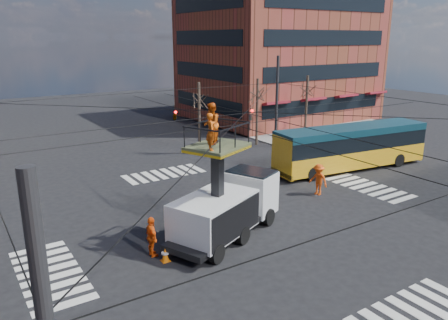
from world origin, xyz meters
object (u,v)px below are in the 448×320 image
city_bus (351,146)px  utility_truck (227,195)px  worker_ground (152,237)px  flagger (318,180)px  traffic_cone (165,255)px

city_bus → utility_truck: bearing=-154.7°
city_bus → worker_ground: 18.64m
worker_ground → flagger: size_ratio=0.95×
worker_ground → traffic_cone: bearing=-156.7°
worker_ground → city_bus: bearing=-73.1°
traffic_cone → flagger: bearing=12.0°
traffic_cone → worker_ground: bearing=110.5°
utility_truck → city_bus: size_ratio=0.58×
city_bus → worker_ground: (-18.07, -4.54, -0.79)m
traffic_cone → worker_ground: worker_ground is taller
flagger → worker_ground: bearing=-92.0°
flagger → traffic_cone: bearing=-88.3°
utility_truck → traffic_cone: (-3.73, -0.75, -1.82)m
city_bus → traffic_cone: (-17.79, -5.28, -1.42)m
traffic_cone → flagger: (11.70, 2.49, 0.68)m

